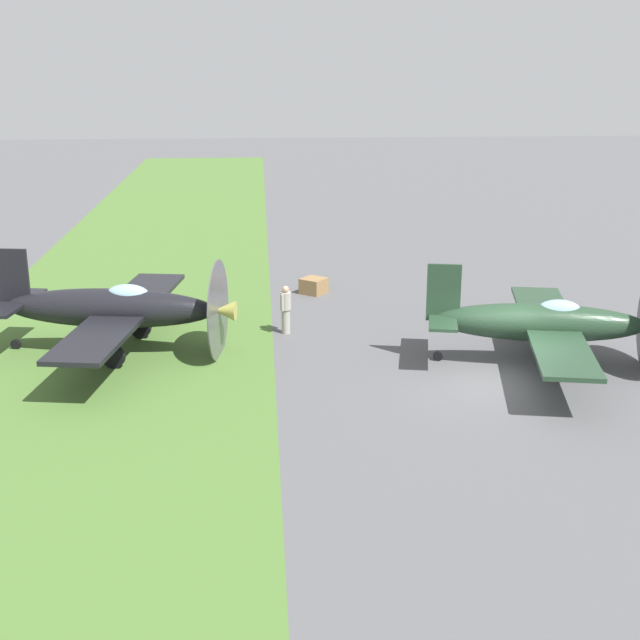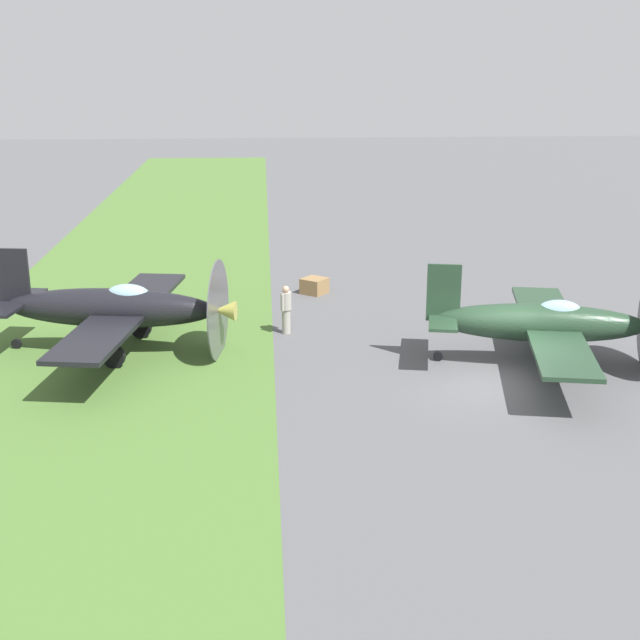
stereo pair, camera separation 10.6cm
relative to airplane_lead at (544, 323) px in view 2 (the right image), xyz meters
The scene contains 6 objects.
ground_plane 2.76m from the airplane_lead, 47.35° to the right, with size 160.00×160.00×0.00m, color #515154.
grass_verge 14.12m from the airplane_lead, 83.41° to the right, with size 120.00×11.00×0.01m, color #476B2D.
airplane_lead is the anchor object (origin of this frame).
airplane_wingman 13.79m from the airplane_lead, 99.22° to the right, with size 10.13×8.06×3.58m.
ground_crew_mechanic 8.86m from the airplane_lead, 115.50° to the right, with size 0.57×0.38×1.73m.
supply_crate 11.31m from the airplane_lead, 143.65° to the right, with size 0.90×0.90×0.64m, color olive.
Camera 2 is at (23.73, -6.94, 9.45)m, focal length 48.61 mm.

